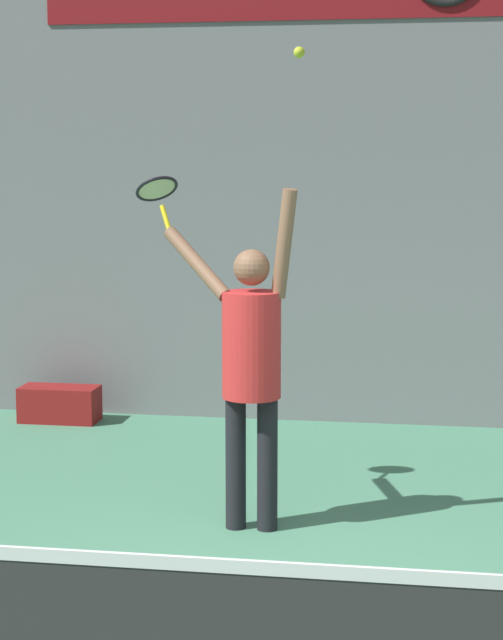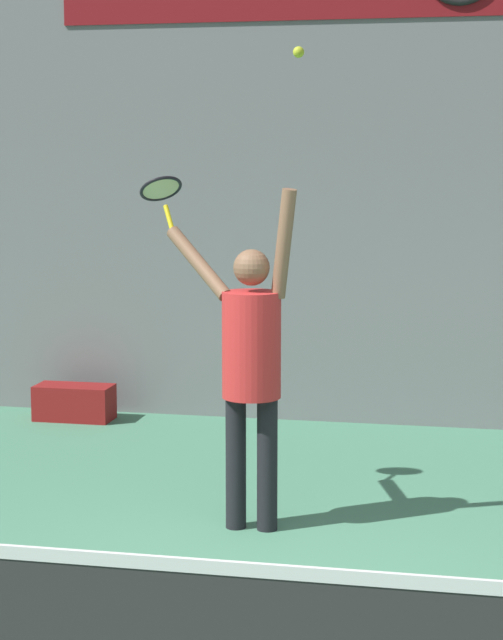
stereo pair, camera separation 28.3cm
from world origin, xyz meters
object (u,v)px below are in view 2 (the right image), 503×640
(tennis_player, at_px, (251,356))
(tennis_ball, at_px, (299,52))
(tennis_racket, at_px, (162,191))
(equipment_bag, at_px, (74,402))

(tennis_player, distance_m, tennis_ball, 1.87)
(tennis_racket, distance_m, tennis_ball, 1.43)
(tennis_player, distance_m, equipment_bag, 3.57)
(equipment_bag, bearing_deg, tennis_racket, -56.05)
(tennis_racket, relative_size, tennis_ball, 5.70)
(tennis_racket, bearing_deg, tennis_ball, -28.65)
(tennis_racket, relative_size, equipment_bag, 0.55)
(tennis_ball, xyz_separation_m, equipment_bag, (-2.48, 2.73, -2.80))
(tennis_player, relative_size, tennis_racket, 5.65)
(tennis_player, relative_size, tennis_ball, 32.18)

